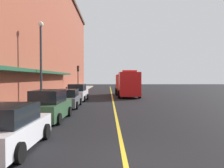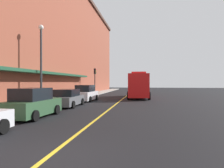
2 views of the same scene
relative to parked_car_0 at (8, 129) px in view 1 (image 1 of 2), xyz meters
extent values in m
plane|color=black|center=(4.05, 24.01, -0.76)|extent=(112.00, 112.00, 0.00)
cube|color=#9E9B93|center=(-2.15, 24.01, -0.68)|extent=(2.40, 70.00, 0.15)
cube|color=gold|center=(4.05, 24.01, -0.75)|extent=(0.16, 70.00, 0.01)
cube|color=brown|center=(-9.69, 23.01, 8.18)|extent=(12.69, 64.00, 17.88)
cube|color=#19472D|center=(-2.80, 15.01, 2.34)|extent=(1.20, 22.40, 0.24)
cube|color=silver|center=(0.00, 0.06, -0.19)|extent=(1.92, 4.28, 0.79)
cube|color=black|center=(0.00, -0.15, 0.53)|extent=(1.69, 2.37, 0.64)
cylinder|color=black|center=(-0.88, 1.39, -0.44)|extent=(0.24, 0.65, 0.64)
cylinder|color=black|center=(0.95, 1.35, -0.44)|extent=(0.24, 0.65, 0.64)
cylinder|color=black|center=(0.88, -1.28, -0.44)|extent=(0.24, 0.65, 0.64)
cube|color=#2D5133|center=(0.01, 5.56, -0.13)|extent=(1.92, 4.44, 0.91)
cube|color=black|center=(0.00, 5.34, 0.70)|extent=(1.67, 2.47, 0.74)
cylinder|color=black|center=(-0.83, 6.95, -0.44)|extent=(0.24, 0.65, 0.64)
cylinder|color=black|center=(0.95, 6.89, -0.44)|extent=(0.24, 0.65, 0.64)
cylinder|color=black|center=(-0.93, 4.24, -0.44)|extent=(0.24, 0.65, 0.64)
cylinder|color=black|center=(0.85, 4.17, -0.44)|extent=(0.24, 0.65, 0.64)
cube|color=#595B60|center=(0.01, 11.56, -0.20)|extent=(1.94, 4.62, 0.76)
cube|color=black|center=(0.01, 11.33, 0.49)|extent=(1.72, 2.55, 0.62)
cylinder|color=black|center=(-0.96, 12.96, -0.44)|extent=(0.23, 0.64, 0.64)
cylinder|color=black|center=(0.91, 13.00, -0.44)|extent=(0.23, 0.64, 0.64)
cylinder|color=black|center=(-0.90, 10.12, -0.44)|extent=(0.23, 0.64, 0.64)
cylinder|color=black|center=(0.97, 10.16, -0.44)|extent=(0.23, 0.64, 0.64)
cube|color=silver|center=(0.10, 17.15, -0.12)|extent=(1.97, 4.57, 0.93)
cube|color=black|center=(0.09, 16.93, 0.73)|extent=(1.72, 2.53, 0.76)
cylinder|color=black|center=(-0.77, 18.58, -0.44)|extent=(0.24, 0.65, 0.64)
cylinder|color=black|center=(1.07, 18.52, -0.44)|extent=(0.24, 0.65, 0.64)
cylinder|color=black|center=(-0.87, 15.78, -0.44)|extent=(0.24, 0.65, 0.64)
cylinder|color=black|center=(0.97, 15.72, -0.44)|extent=(0.24, 0.65, 0.64)
cube|color=red|center=(6.16, 19.69, 1.02)|extent=(2.59, 2.70, 2.95)
cube|color=red|center=(6.06, 24.61, 0.90)|extent=(2.67, 6.48, 2.71)
cube|color=red|center=(6.16, 19.69, 2.61)|extent=(1.79, 0.63, 0.24)
cylinder|color=black|center=(7.44, 19.81, -0.26)|extent=(0.32, 1.01, 1.00)
cylinder|color=black|center=(4.87, 19.76, -0.26)|extent=(0.32, 1.01, 1.00)
cylinder|color=black|center=(7.36, 23.83, -0.26)|extent=(0.32, 1.01, 1.00)
cylinder|color=black|center=(4.79, 23.78, -0.26)|extent=(0.32, 1.01, 1.00)
cylinder|color=black|center=(7.32, 26.43, -0.26)|extent=(0.32, 1.01, 1.00)
cylinder|color=black|center=(4.74, 26.38, -0.26)|extent=(0.32, 1.01, 1.00)
cylinder|color=#4C4C51|center=(-1.30, 18.00, -0.08)|extent=(0.07, 0.07, 1.05)
cube|color=black|center=(-1.30, 18.00, 0.58)|extent=(0.14, 0.18, 0.28)
cylinder|color=#4C4C51|center=(-1.30, 10.40, -0.08)|extent=(0.07, 0.07, 1.05)
cube|color=black|center=(-1.30, 10.40, 0.58)|extent=(0.14, 0.18, 0.28)
cylinder|color=#33383D|center=(-1.90, 10.26, 2.64)|extent=(0.18, 0.18, 6.50)
sphere|color=white|center=(-1.90, 10.26, 6.11)|extent=(0.44, 0.44, 0.44)
cylinder|color=#232326|center=(-1.25, 27.44, 1.09)|extent=(0.14, 0.14, 3.40)
cube|color=black|center=(-1.25, 27.44, 3.24)|extent=(0.28, 0.36, 0.90)
sphere|color=red|center=(-1.09, 27.44, 3.54)|extent=(0.16, 0.16, 0.16)
sphere|color=gold|center=(-1.09, 27.44, 3.24)|extent=(0.16, 0.16, 0.16)
sphere|color=green|center=(-1.09, 27.44, 2.94)|extent=(0.16, 0.16, 0.16)
camera|label=1|loc=(3.55, -7.91, 1.80)|focal=35.87mm
camera|label=2|loc=(6.84, -6.74, 1.43)|focal=34.01mm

